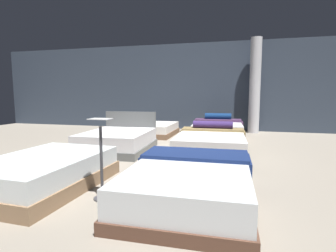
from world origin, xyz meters
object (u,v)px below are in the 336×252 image
object	(u,v)px
bed_1	(189,184)
support_pillar	(255,86)
bed_0	(44,172)
bed_4	(153,129)
bed_3	(211,144)
bed_5	(217,130)
bed_2	(118,141)
price_sign	(102,168)

from	to	relation	value
bed_1	support_pillar	bearing A→B (deg)	79.11
bed_0	support_pillar	xyz separation A→B (m)	(3.46, 7.04, 1.51)
bed_0	bed_4	distance (m)	5.52
bed_0	bed_3	bearing A→B (deg)	53.07
bed_4	bed_5	size ratio (longest dim) A/B	0.96
bed_3	support_pillar	xyz separation A→B (m)	(1.19, 4.20, 1.49)
bed_2	bed_1	bearing A→B (deg)	-52.53
bed_2	price_sign	xyz separation A→B (m)	(1.17, -2.97, 0.18)
bed_0	price_sign	xyz separation A→B (m)	(1.09, -0.18, 0.19)
bed_2	support_pillar	bearing A→B (deg)	47.34
bed_1	bed_4	size ratio (longest dim) A/B	1.12
bed_4	bed_5	distance (m)	2.26
price_sign	bed_4	bearing A→B (deg)	101.10
bed_1	support_pillar	xyz separation A→B (m)	(1.20, 7.01, 1.50)
bed_4	price_sign	distance (m)	5.82
bed_0	bed_1	world-z (taller)	bed_1
bed_5	price_sign	distance (m)	5.87
bed_5	price_sign	world-z (taller)	price_sign
bed_0	bed_2	xyz separation A→B (m)	(-0.08, 2.79, 0.01)
bed_4	support_pillar	distance (m)	4.11
bed_0	price_sign	world-z (taller)	price_sign
bed_2	bed_5	bearing A→B (deg)	47.49
support_pillar	bed_4	bearing A→B (deg)	-156.50
bed_2	bed_3	bearing A→B (deg)	-1.61
bed_1	bed_5	distance (m)	5.55
bed_2	price_sign	world-z (taller)	price_sign
bed_0	bed_1	bearing A→B (deg)	2.51
bed_0	price_sign	bearing A→B (deg)	-7.78
bed_2	support_pillar	size ratio (longest dim) A/B	0.60
bed_2	price_sign	distance (m)	3.19
bed_3	bed_1	bearing A→B (deg)	-92.22
bed_2	bed_3	distance (m)	2.35
bed_1	bed_2	size ratio (longest dim) A/B	1.04
bed_0	bed_2	bearing A→B (deg)	93.41
bed_0	bed_2	size ratio (longest dim) A/B	1.05
bed_1	bed_2	world-z (taller)	bed_2
bed_0	bed_2	distance (m)	2.79
bed_2	bed_4	size ratio (longest dim) A/B	1.07
bed_5	support_pillar	size ratio (longest dim) A/B	0.58
bed_1	bed_5	world-z (taller)	bed_5
bed_0	bed_1	xyz separation A→B (m)	(2.26, 0.03, 0.01)
bed_3	bed_5	size ratio (longest dim) A/B	1.05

